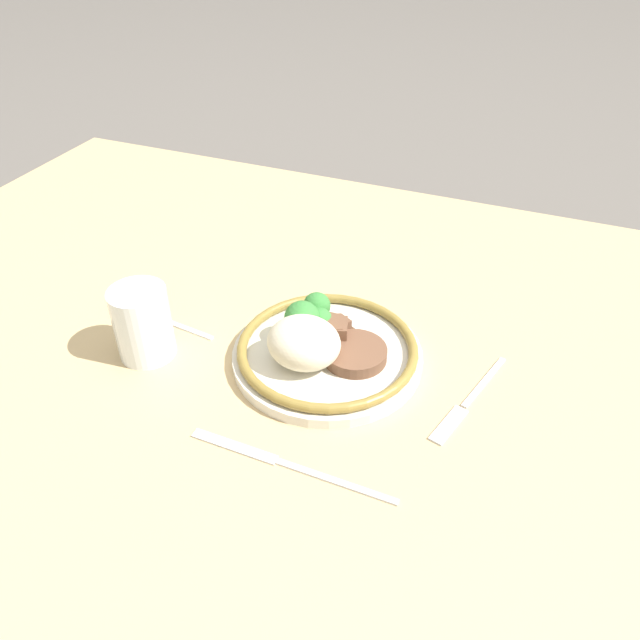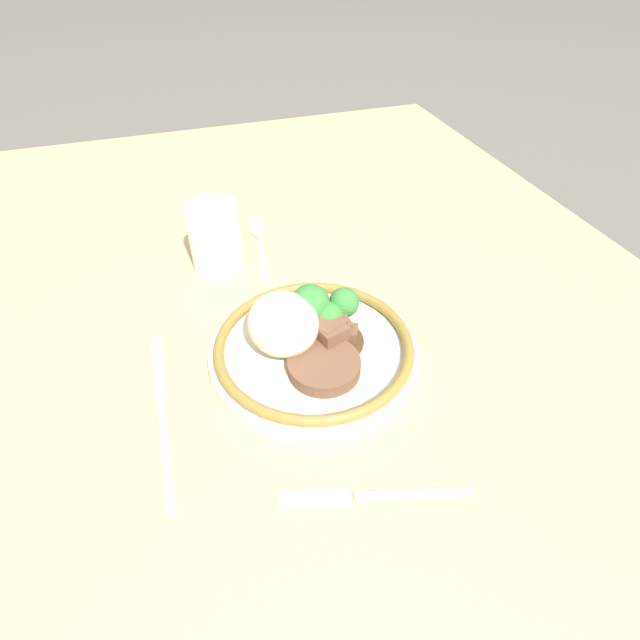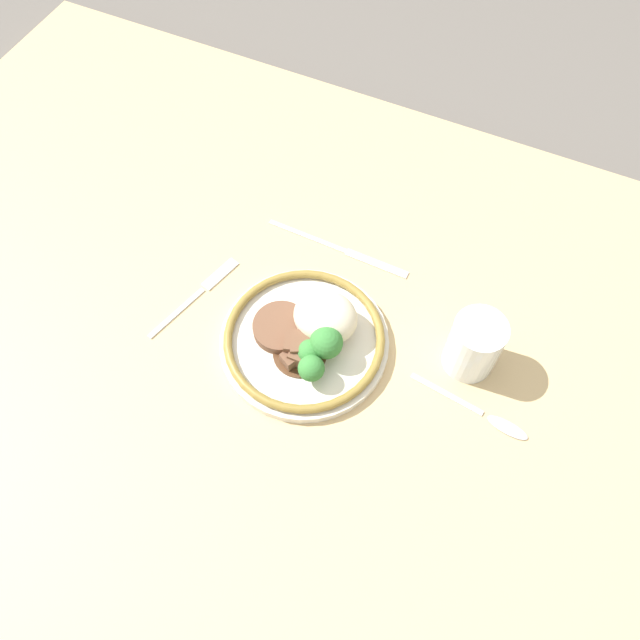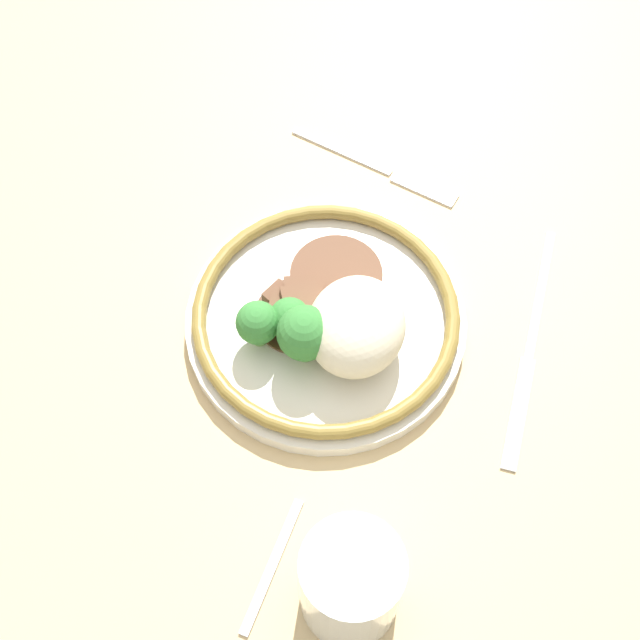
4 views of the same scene
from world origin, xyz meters
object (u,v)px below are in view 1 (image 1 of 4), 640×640
Objects in this scene: plate at (323,346)px; spoon at (143,312)px; knife at (282,463)px; fork at (464,406)px; juice_glass at (143,327)px.

spoon is at bearing 0.35° from plate.
plate is 1.01× the size of knife.
plate is 0.26m from spoon.
fork is 0.22m from knife.
juice_glass reaches higher than spoon.
knife is (0.15, 0.15, 0.00)m from fork.
juice_glass is 0.39m from fork.
spoon is at bearing -28.88° from knife.
plate reaches higher than spoon.
knife is at bearing 156.88° from juice_glass.
fork is at bearing -134.68° from knife.
juice_glass is at bearing -66.46° from fork.
knife is at bearing 157.03° from spoon.
juice_glass is 0.10m from spoon.
knife is 0.33m from spoon.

